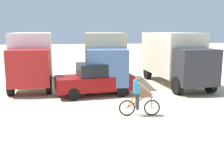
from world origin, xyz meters
The scene contains 6 objects.
ground_plane centered at (0.00, 0.00, 0.00)m, with size 120.00×120.00×0.00m, color beige.
box_truck_avon_van centered at (-3.84, 9.10, 1.87)m, with size 2.72×6.86×3.35m.
box_truck_tan_camper centered at (0.73, 8.59, 1.87)m, with size 2.78×6.88×3.35m.
box_truck_cream_rv centered at (5.26, 8.01, 1.87)m, with size 2.77×6.88×3.35m.
sedan_parked centered at (-0.10, 5.73, 0.88)m, with size 4.42×2.38×1.76m.
cyclist_orange_shirt centered at (1.32, 1.78, 0.85)m, with size 1.73×0.52×1.82m.
Camera 1 is at (-1.38, -9.00, 3.55)m, focal length 44.06 mm.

